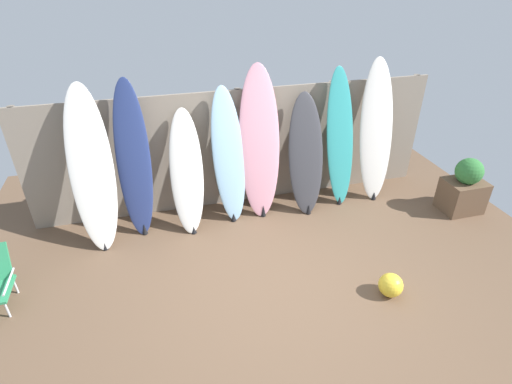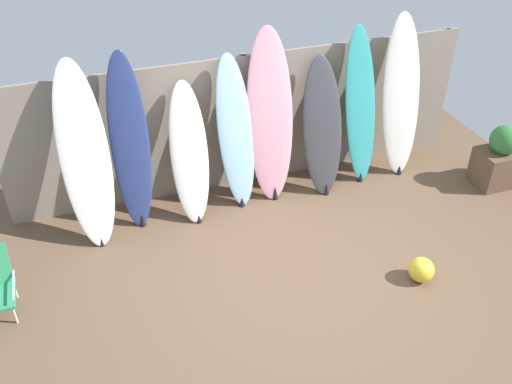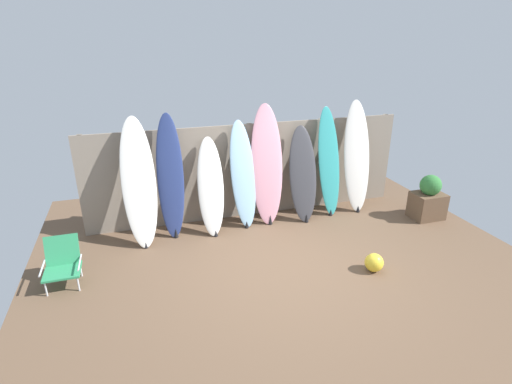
% 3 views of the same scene
% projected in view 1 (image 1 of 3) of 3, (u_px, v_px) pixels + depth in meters
% --- Properties ---
extents(ground, '(7.68, 7.68, 0.00)m').
position_uv_depth(ground, '(279.00, 284.00, 4.81)').
color(ground, brown).
extents(fence_back, '(6.08, 0.11, 1.80)m').
position_uv_depth(fence_back, '(239.00, 148.00, 6.01)').
color(fence_back, gray).
rests_on(fence_back, ground).
extents(surfboard_white_0, '(0.56, 0.74, 2.10)m').
position_uv_depth(surfboard_white_0, '(92.00, 171.00, 5.09)').
color(surfboard_white_0, white).
rests_on(surfboard_white_0, ground).
extents(surfboard_navy_1, '(0.51, 0.54, 2.12)m').
position_uv_depth(surfboard_navy_1, '(134.00, 162.00, 5.30)').
color(surfboard_navy_1, navy).
rests_on(surfboard_navy_1, ground).
extents(surfboard_white_2, '(0.53, 0.74, 1.66)m').
position_uv_depth(surfboard_white_2, '(187.00, 173.00, 5.50)').
color(surfboard_white_2, white).
rests_on(surfboard_white_2, ground).
extents(surfboard_skyblue_3, '(0.51, 0.56, 1.92)m').
position_uv_depth(surfboard_skyblue_3, '(229.00, 157.00, 5.63)').
color(surfboard_skyblue_3, '#8CB7D6').
rests_on(surfboard_skyblue_3, ground).
extents(surfboard_pink_4, '(0.65, 0.63, 2.18)m').
position_uv_depth(surfboard_pink_4, '(260.00, 145.00, 5.69)').
color(surfboard_pink_4, pink).
rests_on(surfboard_pink_4, ground).
extents(surfboard_charcoal_5, '(0.58, 0.66, 1.75)m').
position_uv_depth(surfboard_charcoal_5, '(306.00, 155.00, 5.87)').
color(surfboard_charcoal_5, '#38383D').
rests_on(surfboard_charcoal_5, ground).
extents(surfboard_teal_6, '(0.52, 0.57, 2.07)m').
position_uv_depth(surfboard_teal_6, '(340.00, 139.00, 6.00)').
color(surfboard_teal_6, teal).
rests_on(surfboard_teal_6, ground).
extents(surfboard_white_7, '(0.56, 0.57, 2.16)m').
position_uv_depth(surfboard_white_7, '(376.00, 132.00, 6.11)').
color(surfboard_white_7, white).
rests_on(surfboard_white_7, ground).
extents(planter_box, '(0.58, 0.46, 0.87)m').
position_uv_depth(planter_box, '(464.00, 188.00, 6.01)').
color(planter_box, brown).
rests_on(planter_box, ground).
extents(beach_ball, '(0.28, 0.28, 0.28)m').
position_uv_depth(beach_ball, '(391.00, 285.00, 4.59)').
color(beach_ball, yellow).
rests_on(beach_ball, ground).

